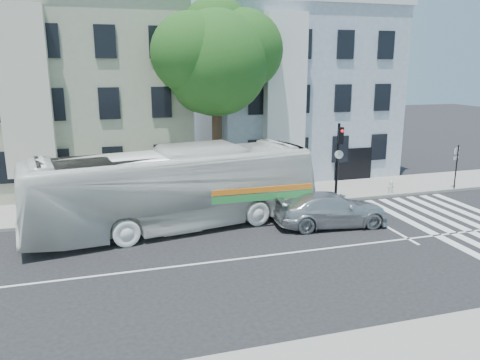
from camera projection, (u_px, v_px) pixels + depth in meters
name	position (u px, v px, depth m)	size (l,w,h in m)	color
ground	(269.00, 255.00, 18.70)	(120.00, 120.00, 0.00)	black
sidewalk_far	(220.00, 200.00, 26.13)	(80.00, 4.00, 0.15)	gray
building_left	(84.00, 96.00, 29.42)	(12.00, 10.00, 11.00)	#999C83
building_right	(291.00, 92.00, 33.27)	(12.00, 10.00, 11.00)	#909BAB
street_tree	(216.00, 57.00, 24.97)	(7.30, 5.90, 11.10)	#2D2116
bus	(175.00, 188.00, 21.52)	(13.53, 3.17, 3.77)	white
sedan	(331.00, 209.00, 22.05)	(5.41, 2.20, 1.57)	silver
hedge	(137.00, 208.00, 23.16)	(8.50, 0.84, 0.70)	#236320
traffic_signal	(339.00, 152.00, 25.24)	(0.43, 0.54, 4.38)	black
fire_hydrant	(391.00, 187.00, 27.14)	(0.42, 0.24, 0.76)	beige
far_sign_pole	(456.00, 161.00, 27.86)	(0.46, 0.24, 2.66)	black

